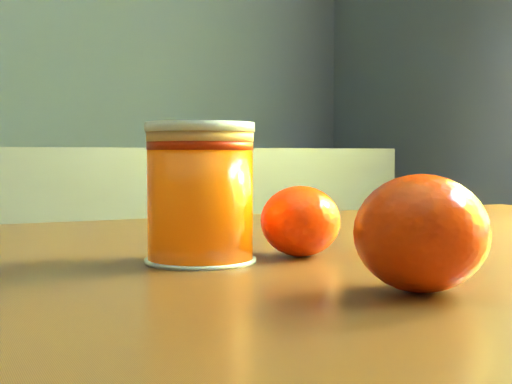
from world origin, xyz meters
name	(u,v)px	position (x,y,z in m)	size (l,w,h in m)	color
juice_glass	(200,194)	(0.71, 0.15, 0.86)	(0.08, 0.08, 0.09)	#E14F04
orange_front	(421,233)	(0.78, 0.00, 0.84)	(0.07, 0.07, 0.06)	#FF3505
orange_back	(300,221)	(0.79, 0.14, 0.84)	(0.06, 0.06, 0.05)	#FF3505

